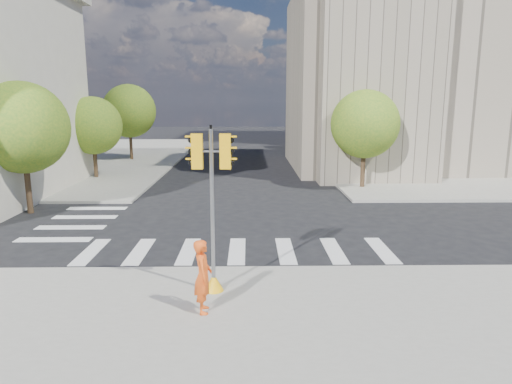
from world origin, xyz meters
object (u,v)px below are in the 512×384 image
at_px(lamp_near, 358,114).
at_px(photographer, 203,276).
at_px(lamp_far, 325,110).
at_px(traffic_signal, 213,223).

relative_size(lamp_near, photographer, 4.22).
distance_m(lamp_near, lamp_far, 14.00).
bearing_deg(photographer, lamp_far, -20.17).
bearing_deg(lamp_far, photographer, -104.07).
xyz_separation_m(lamp_near, lamp_far, (0.00, 14.00, 0.00)).
bearing_deg(lamp_far, traffic_signal, -104.34).
bearing_deg(traffic_signal, lamp_far, 77.00).
height_order(lamp_near, photographer, lamp_near).
relative_size(lamp_near, traffic_signal, 1.72).
bearing_deg(lamp_near, traffic_signal, -113.53).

